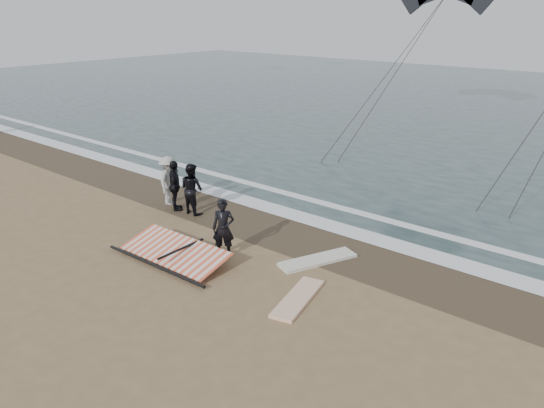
{
  "coord_description": "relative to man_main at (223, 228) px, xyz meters",
  "views": [
    {
      "loc": [
        9.34,
        -8.41,
        7.12
      ],
      "look_at": [
        -0.15,
        3.0,
        1.6
      ],
      "focal_mm": 35.0,
      "sensor_mm": 36.0,
      "label": 1
    }
  ],
  "objects": [
    {
      "name": "board_cream",
      "position": [
        2.4,
        1.52,
        -0.87
      ],
      "size": [
        1.54,
        2.48,
        0.1
      ],
      "primitive_type": "cube",
      "rotation": [
        0.0,
        0.0,
        -0.4
      ],
      "color": "silver",
      "rests_on": "ground"
    },
    {
      "name": "sea",
      "position": [
        1.1,
        31.13,
        -0.91
      ],
      "size": [
        120.0,
        54.0,
        0.02
      ],
      "primitive_type": "cube",
      "color": "#233838",
      "rests_on": "ground"
    },
    {
      "name": "board_white",
      "position": [
        3.28,
        -0.62,
        -0.87
      ],
      "size": [
        1.13,
        2.3,
        0.09
      ],
      "primitive_type": "cube",
      "rotation": [
        0.0,
        0.0,
        0.24
      ],
      "color": "silver",
      "rests_on": "ground"
    },
    {
      "name": "foam_far",
      "position": [
        1.1,
        5.73,
        -0.89
      ],
      "size": [
        120.0,
        0.45,
        0.01
      ],
      "primitive_type": "cube",
      "color": "white",
      "rests_on": "sea"
    },
    {
      "name": "wet_sand",
      "position": [
        1.1,
        2.63,
        -0.91
      ],
      "size": [
        120.0,
        2.8,
        0.01
      ],
      "primitive_type": "cube",
      "color": "#4C3D2B",
      "rests_on": "ground"
    },
    {
      "name": "sail_rig",
      "position": [
        -1.03,
        -0.97,
        -0.73
      ],
      "size": [
        4.11,
        1.8,
        0.49
      ],
      "color": "black",
      "rests_on": "ground"
    },
    {
      "name": "foam_near",
      "position": [
        1.1,
        4.03,
        -0.89
      ],
      "size": [
        120.0,
        0.9,
        0.01
      ],
      "primitive_type": "cube",
      "color": "white",
      "rests_on": "sea"
    },
    {
      "name": "man_main",
      "position": [
        0.0,
        0.0,
        0.0
      ],
      "size": [
        0.8,
        0.74,
        1.84
      ],
      "primitive_type": "imported",
      "rotation": [
        0.0,
        0.0,
        0.61
      ],
      "color": "black",
      "rests_on": "ground"
    },
    {
      "name": "trio_cluster",
      "position": [
        -4.21,
        1.84,
        0.03
      ],
      "size": [
        2.47,
        1.54,
        1.9
      ],
      "color": "black",
      "rests_on": "ground"
    },
    {
      "name": "ground",
      "position": [
        1.1,
        -1.87,
        -0.92
      ],
      "size": [
        120.0,
        120.0,
        0.0
      ],
      "primitive_type": "plane",
      "color": "#8C704C",
      "rests_on": "ground"
    }
  ]
}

